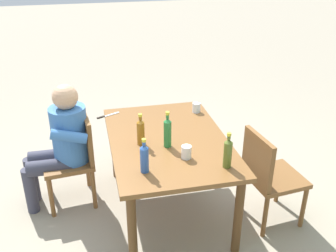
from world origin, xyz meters
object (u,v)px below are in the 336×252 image
bottle_olive (228,152)px  bottle_amber (141,131)px  backpack_by_near_side (141,136)px  person_in_white_shirt (62,141)px  bottle_blue (144,158)px  cup_glass (196,108)px  chair_far_right (268,174)px  cup_white (186,152)px  dining_table (168,148)px  bottle_green (167,132)px  chair_near_left (76,155)px  table_knife (106,116)px

bottle_olive → bottle_amber: bearing=-130.3°
bottle_olive → backpack_by_near_side: (-1.64, -0.41, -0.67)m
person_in_white_shirt → bottle_blue: size_ratio=4.32×
bottle_olive → cup_glass: 1.01m
chair_far_right → person_in_white_shirt: person_in_white_shirt is taller
bottle_blue → cup_white: size_ratio=2.60×
cup_white → backpack_by_near_side: (-1.45, -0.15, -0.60)m
dining_table → bottle_green: size_ratio=4.69×
person_in_white_shirt → bottle_green: bearing=62.4°
chair_far_right → backpack_by_near_side: 1.72m
backpack_by_near_side → dining_table: bearing=4.0°
person_in_white_shirt → backpack_by_near_side: bearing=133.6°
bottle_olive → bottle_green: bearing=-137.5°
person_in_white_shirt → bottle_amber: size_ratio=4.30×
bottle_blue → chair_far_right: bearing=96.6°
chair_near_left → chair_far_right: size_ratio=1.00×
bottle_amber → table_knife: size_ratio=1.21×
cup_white → bottle_olive: bearing=54.7°
chair_near_left → cup_glass: bearing=96.7°
chair_far_right → bottle_blue: (0.12, -1.07, 0.37)m
person_in_white_shirt → bottle_blue: person_in_white_shirt is taller
bottle_green → chair_near_left: bearing=-121.4°
dining_table → cup_glass: size_ratio=15.48×
bottle_blue → backpack_by_near_side: size_ratio=0.68×
table_knife → cup_white: bearing=31.0°
person_in_white_shirt → cup_glass: size_ratio=12.54×
table_knife → backpack_by_near_side: bearing=143.7°
dining_table → bottle_amber: size_ratio=5.31×
bottle_blue → cup_glass: bottle_blue is taller
cup_glass → table_knife: 0.87m
chair_near_left → bottle_green: bearing=58.6°
person_in_white_shirt → cup_white: (0.67, 0.97, 0.14)m
chair_near_left → bottle_amber: bottle_amber is taller
chair_near_left → backpack_by_near_side: 1.10m
bottle_blue → bottle_olive: bearing=83.6°
chair_far_right → bottle_green: 0.94m
bottle_olive → chair_near_left: bearing=-127.5°
backpack_by_near_side → bottle_olive: bearing=14.1°
bottle_olive → table_knife: bottle_olive is taller
person_in_white_shirt → bottle_blue: bearing=38.4°
dining_table → cup_white: 0.38m
chair_near_left → chair_far_right: bearing=67.0°
dining_table → bottle_blue: (0.46, -0.28, 0.21)m
bottle_olive → cup_glass: bearing=176.9°
person_in_white_shirt → cup_glass: person_in_white_shirt is taller
dining_table → bottle_blue: bottle_blue is taller
bottle_green → person_in_white_shirt: bearing=-117.6°
chair_far_right → backpack_by_near_side: chair_far_right is taller
bottle_amber → backpack_by_near_side: bottle_amber is taller
dining_table → bottle_olive: 0.66m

